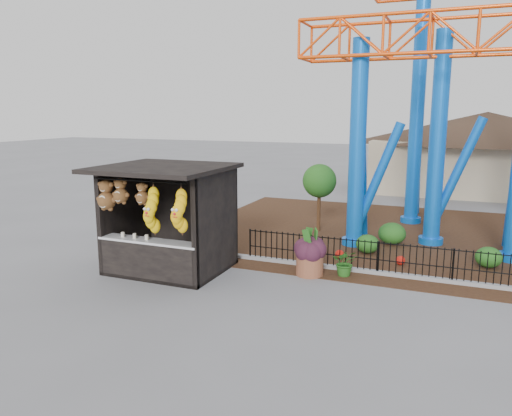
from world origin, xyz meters
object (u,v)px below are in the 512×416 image
at_px(roller_coaster, 479,57).
at_px(terracotta_planter, 310,264).
at_px(potted_plant, 345,263).
at_px(prize_booth, 164,221).

height_order(roller_coaster, terracotta_planter, roller_coaster).
relative_size(terracotta_planter, potted_plant, 0.99).
xyz_separation_m(terracotta_planter, potted_plant, (0.97, 0.31, 0.07)).
xyz_separation_m(prize_booth, roller_coaster, (8.13, 7.32, 4.91)).
bearing_deg(potted_plant, terracotta_planter, -171.44).
bearing_deg(terracotta_planter, prize_booth, -161.63).
distance_m(prize_booth, potted_plant, 5.35).
bearing_deg(roller_coaster, terracotta_planter, -124.59).
relative_size(roller_coaster, potted_plant, 13.87).
distance_m(prize_booth, roller_coaster, 11.99).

